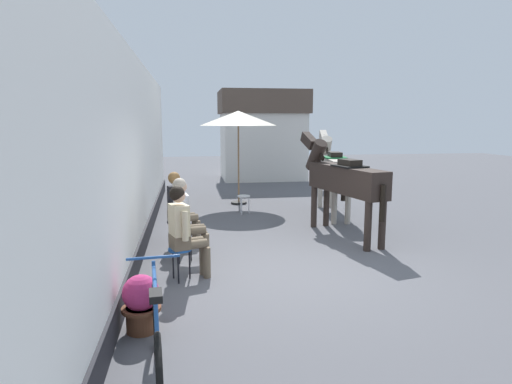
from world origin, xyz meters
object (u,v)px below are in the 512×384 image
flower_planter_near (141,302)px  leaning_bicycle (157,341)px  cafe_parasol (238,119)px  spare_stool_white (244,198)px  saddled_horse_near (343,179)px  seated_visitor_near (184,228)px  satchel_bag (190,227)px  seated_visitor_middle (185,215)px  saddled_horse_far (333,168)px  seated_visitor_far (179,205)px

flower_planter_near → leaning_bicycle: (0.24, -1.02, 0.06)m
flower_planter_near → cafe_parasol: (1.93, 7.35, 2.03)m
spare_stool_white → saddled_horse_near: bearing=-55.4°
seated_visitor_near → flower_planter_near: (-0.46, -1.54, -0.44)m
flower_planter_near → satchel_bag: flower_planter_near is taller
seated_visitor_middle → cafe_parasol: bearing=73.7°
saddled_horse_far → seated_visitor_far: bearing=-147.8°
flower_planter_near → leaning_bicycle: size_ratio=0.36×
spare_stool_white → satchel_bag: spare_stool_white is taller
saddled_horse_near → saddled_horse_far: 2.12m
seated_visitor_far → satchel_bag: 1.23m
seated_visitor_near → seated_visitor_middle: size_ratio=1.00×
seated_visitor_middle → spare_stool_white: bearing=68.5°
saddled_horse_near → spare_stool_white: size_ratio=6.42×
spare_stool_white → seated_visitor_far: bearing=-119.6°
spare_stool_white → flower_planter_near: bearing=-107.5°
flower_planter_near → spare_stool_white: 6.30m
saddled_horse_far → spare_stool_white: bearing=170.6°
flower_planter_near → satchel_bag: bearing=82.9°
seated_visitor_near → saddled_horse_far: size_ratio=0.47×
leaning_bicycle → seated_visitor_middle: bearing=86.0°
seated_visitor_middle → cafe_parasol: cafe_parasol is taller
seated_visitor_middle → flower_planter_near: seated_visitor_middle is taller
cafe_parasol → spare_stool_white: 2.38m
leaning_bicycle → saddled_horse_far: bearing=60.1°
seated_visitor_far → cafe_parasol: size_ratio=0.54×
spare_stool_white → saddled_horse_far: bearing=-9.4°
seated_visitor_near → saddled_horse_near: bearing=33.3°
seated_visitor_near → satchel_bag: 2.88m
seated_visitor_far → satchel_bag: (0.17, 1.01, -0.68)m
seated_visitor_middle → leaning_bicycle: size_ratio=0.79×
seated_visitor_near → saddled_horse_far: (3.62, 4.11, 0.38)m
flower_planter_near → spare_stool_white: size_ratio=1.39×
seated_visitor_far → spare_stool_white: 3.12m
flower_planter_near → satchel_bag: 4.37m
satchel_bag → spare_stool_white: bearing=84.8°
seated_visitor_middle → satchel_bag: 2.05m
seated_visitor_far → satchel_bag: size_ratio=4.96×
saddled_horse_near → cafe_parasol: cafe_parasol is taller
seated_visitor_middle → satchel_bag: seated_visitor_middle is taller
saddled_horse_near → cafe_parasol: (-1.65, 3.77, 1.20)m
leaning_bicycle → spare_stool_white: leaning_bicycle is taller
saddled_horse_near → satchel_bag: size_ratio=10.54×
seated_visitor_far → cafe_parasol: bearing=68.8°
saddled_horse_far → cafe_parasol: bearing=141.6°
seated_visitor_middle → spare_stool_white: (1.42, 3.61, -0.38)m
seated_visitor_near → seated_visitor_far: size_ratio=1.00×
leaning_bicycle → seated_visitor_near: bearing=85.1°
seated_visitor_far → spare_stool_white: size_ratio=3.02×
seated_visitor_middle → leaning_bicycle: bearing=-94.0°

